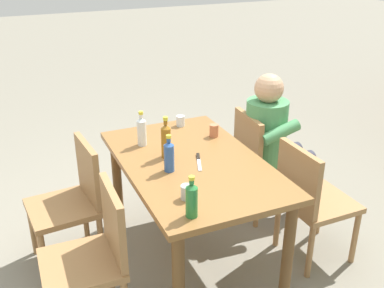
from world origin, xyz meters
TOP-DOWN VIEW (x-y plane):
  - ground_plane at (0.00, 0.00)m, footprint 24.00×24.00m
  - dining_table at (0.00, 0.00)m, footprint 1.41×0.87m
  - chair_far_left at (-0.32, 0.73)m, footprint 0.47×0.47m
  - chair_far_right at (0.32, 0.73)m, footprint 0.44×0.44m
  - chair_near_right at (0.32, -0.73)m, footprint 0.45×0.45m
  - chair_near_left at (-0.32, -0.73)m, footprint 0.47×0.47m
  - person_in_white_shirt at (-0.32, 0.84)m, footprint 0.47×0.61m
  - bottle_clear at (-0.37, -0.22)m, footprint 0.06×0.06m
  - bottle_green at (0.59, -0.26)m, footprint 0.06×0.06m
  - bottle_amber at (-0.12, -0.13)m, footprint 0.06×0.06m
  - bottle_blue at (0.07, -0.18)m, footprint 0.06×0.06m
  - cup_glass at (-0.59, 0.16)m, footprint 0.06×0.06m
  - cup_steel at (0.42, -0.22)m, footprint 0.07×0.07m
  - cup_terracotta at (-0.30, 0.31)m, footprint 0.06×0.06m
  - table_knife at (0.02, 0.04)m, footprint 0.23×0.11m

SIDE VIEW (x-z plane):
  - ground_plane at x=0.00m, z-range 0.00..0.00m
  - chair_far_left at x=-0.32m, z-range 0.05..0.92m
  - chair_far_right at x=0.32m, z-range 0.05..0.92m
  - chair_near_right at x=0.32m, z-range 0.05..0.92m
  - chair_near_left at x=-0.32m, z-range 0.05..0.92m
  - person_in_white_shirt at x=-0.32m, z-range 0.07..1.25m
  - dining_table at x=0.00m, z-range 0.28..1.05m
  - table_knife at x=0.02m, z-range 0.77..0.78m
  - cup_glass at x=-0.59m, z-range 0.77..0.85m
  - cup_steel at x=0.42m, z-range 0.77..0.85m
  - cup_terracotta at x=-0.30m, z-range 0.77..0.86m
  - bottle_green at x=0.59m, z-range 0.75..0.99m
  - bottle_blue at x=0.07m, z-range 0.75..0.99m
  - bottle_clear at x=-0.37m, z-range 0.75..1.00m
  - bottle_amber at x=-0.12m, z-range 0.75..1.03m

